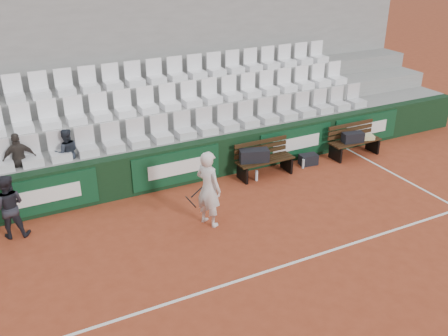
{
  "coord_description": "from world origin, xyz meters",
  "views": [
    {
      "loc": [
        -4.05,
        -6.24,
        5.56
      ],
      "look_at": [
        0.33,
        2.4,
        1.0
      ],
      "focal_mm": 40.0,
      "sensor_mm": 36.0,
      "label": 1
    }
  ],
  "objects_px": {
    "bench_left": "(265,167)",
    "sports_bag_left": "(254,156)",
    "bench_right": "(354,148)",
    "spectator_c": "(64,134)",
    "sports_bag_right": "(353,137)",
    "sports_bag_ground": "(308,160)",
    "water_bottle_far": "(303,164)",
    "water_bottle_near": "(256,176)",
    "tennis_player": "(208,189)",
    "ball_kid": "(8,206)",
    "spectator_b": "(16,140)"
  },
  "relations": [
    {
      "from": "bench_left",
      "to": "sports_bag_left",
      "type": "bearing_deg",
      "value": 175.51
    },
    {
      "from": "sports_bag_right",
      "to": "bench_left",
      "type": "bearing_deg",
      "value": 178.2
    },
    {
      "from": "sports_bag_left",
      "to": "ball_kid",
      "type": "relative_size",
      "value": 0.54
    },
    {
      "from": "bench_left",
      "to": "water_bottle_far",
      "type": "distance_m",
      "value": 1.12
    },
    {
      "from": "ball_kid",
      "to": "sports_bag_ground",
      "type": "bearing_deg",
      "value": -165.42
    },
    {
      "from": "bench_left",
      "to": "ball_kid",
      "type": "bearing_deg",
      "value": -179.26
    },
    {
      "from": "spectator_b",
      "to": "spectator_c",
      "type": "bearing_deg",
      "value": -179.02
    },
    {
      "from": "bench_left",
      "to": "bench_right",
      "type": "height_order",
      "value": "same"
    },
    {
      "from": "bench_left",
      "to": "sports_bag_ground",
      "type": "xyz_separation_m",
      "value": [
        1.37,
        0.05,
        -0.08
      ]
    },
    {
      "from": "bench_right",
      "to": "sports_bag_right",
      "type": "relative_size",
      "value": 2.63
    },
    {
      "from": "water_bottle_near",
      "to": "water_bottle_far",
      "type": "relative_size",
      "value": 1.07
    },
    {
      "from": "sports_bag_left",
      "to": "bench_right",
      "type": "bearing_deg",
      "value": -1.28
    },
    {
      "from": "tennis_player",
      "to": "spectator_c",
      "type": "height_order",
      "value": "spectator_c"
    },
    {
      "from": "sports_bag_ground",
      "to": "tennis_player",
      "type": "bearing_deg",
      "value": -157.52
    },
    {
      "from": "sports_bag_left",
      "to": "tennis_player",
      "type": "relative_size",
      "value": 0.44
    },
    {
      "from": "bench_right",
      "to": "sports_bag_ground",
      "type": "relative_size",
      "value": 3.21
    },
    {
      "from": "bench_left",
      "to": "spectator_c",
      "type": "relative_size",
      "value": 1.33
    },
    {
      "from": "spectator_c",
      "to": "sports_bag_left",
      "type": "bearing_deg",
      "value": 171.89
    },
    {
      "from": "water_bottle_near",
      "to": "tennis_player",
      "type": "height_order",
      "value": "tennis_player"
    },
    {
      "from": "spectator_b",
      "to": "spectator_c",
      "type": "distance_m",
      "value": 1.0
    },
    {
      "from": "sports_bag_right",
      "to": "water_bottle_far",
      "type": "height_order",
      "value": "sports_bag_right"
    },
    {
      "from": "sports_bag_left",
      "to": "spectator_b",
      "type": "xyz_separation_m",
      "value": [
        -5.25,
        1.04,
        1.0
      ]
    },
    {
      "from": "sports_bag_left",
      "to": "sports_bag_right",
      "type": "distance_m",
      "value": 3.02
    },
    {
      "from": "bench_left",
      "to": "spectator_b",
      "type": "distance_m",
      "value": 5.83
    },
    {
      "from": "sports_bag_ground",
      "to": "tennis_player",
      "type": "relative_size",
      "value": 0.28
    },
    {
      "from": "bench_right",
      "to": "sports_bag_left",
      "type": "height_order",
      "value": "sports_bag_left"
    },
    {
      "from": "water_bottle_near",
      "to": "spectator_c",
      "type": "height_order",
      "value": "spectator_c"
    },
    {
      "from": "sports_bag_left",
      "to": "water_bottle_near",
      "type": "xyz_separation_m",
      "value": [
        -0.02,
        -0.18,
        -0.47
      ]
    },
    {
      "from": "water_bottle_far",
      "to": "ball_kid",
      "type": "height_order",
      "value": "ball_kid"
    },
    {
      "from": "bench_left",
      "to": "sports_bag_left",
      "type": "height_order",
      "value": "sports_bag_left"
    },
    {
      "from": "spectator_b",
      "to": "tennis_player",
      "type": "bearing_deg",
      "value": 143.66
    },
    {
      "from": "bench_right",
      "to": "sports_bag_left",
      "type": "relative_size",
      "value": 2.08
    },
    {
      "from": "sports_bag_right",
      "to": "water_bottle_far",
      "type": "relative_size",
      "value": 2.28
    },
    {
      "from": "sports_bag_left",
      "to": "spectator_c",
      "type": "bearing_deg",
      "value": 166.22
    },
    {
      "from": "bench_left",
      "to": "water_bottle_near",
      "type": "distance_m",
      "value": 0.38
    },
    {
      "from": "sports_bag_right",
      "to": "sports_bag_ground",
      "type": "xyz_separation_m",
      "value": [
        -1.33,
        0.13,
        -0.44
      ]
    },
    {
      "from": "bench_left",
      "to": "sports_bag_left",
      "type": "relative_size",
      "value": 2.08
    },
    {
      "from": "water_bottle_near",
      "to": "ball_kid",
      "type": "xyz_separation_m",
      "value": [
        -5.65,
        0.08,
        0.54
      ]
    },
    {
      "from": "bench_right",
      "to": "ball_kid",
      "type": "height_order",
      "value": "ball_kid"
    },
    {
      "from": "bench_right",
      "to": "water_bottle_near",
      "type": "relative_size",
      "value": 5.61
    },
    {
      "from": "sports_bag_left",
      "to": "ball_kid",
      "type": "xyz_separation_m",
      "value": [
        -5.67,
        -0.1,
        0.07
      ]
    },
    {
      "from": "sports_bag_right",
      "to": "spectator_c",
      "type": "distance_m",
      "value": 7.42
    },
    {
      "from": "bench_left",
      "to": "bench_right",
      "type": "xyz_separation_m",
      "value": [
        2.84,
        -0.05,
        0.0
      ]
    },
    {
      "from": "bench_left",
      "to": "spectator_b",
      "type": "bearing_deg",
      "value": 169.14
    },
    {
      "from": "sports_bag_left",
      "to": "spectator_c",
      "type": "xyz_separation_m",
      "value": [
        -4.25,
        1.04,
        0.96
      ]
    },
    {
      "from": "sports_bag_left",
      "to": "tennis_player",
      "type": "bearing_deg",
      "value": -142.72
    },
    {
      "from": "water_bottle_near",
      "to": "spectator_c",
      "type": "xyz_separation_m",
      "value": [
        -4.23,
        1.22,
        1.43
      ]
    },
    {
      "from": "sports_bag_right",
      "to": "ball_kid",
      "type": "bearing_deg",
      "value": 179.95
    },
    {
      "from": "sports_bag_ground",
      "to": "spectator_b",
      "type": "relative_size",
      "value": 0.39
    },
    {
      "from": "bench_right",
      "to": "water_bottle_far",
      "type": "distance_m",
      "value": 1.72
    }
  ]
}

